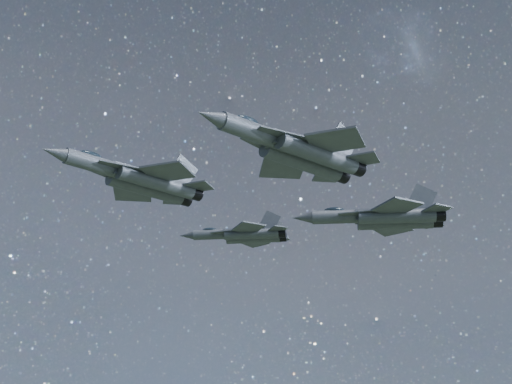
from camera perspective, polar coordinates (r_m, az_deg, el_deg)
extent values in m
cylinder|color=#363C44|center=(79.94, -12.28, 2.05)|extent=(8.45, 4.98, 1.78)
cone|color=#363C44|center=(77.97, -15.85, 3.07)|extent=(3.14, 2.55, 1.60)
ellipsoid|color=black|center=(79.77, -13.10, 2.86)|extent=(2.97, 2.18, 0.88)
cube|color=#363C44|center=(82.42, -8.64, 0.96)|extent=(9.26, 5.28, 1.48)
cylinder|color=#363C44|center=(81.52, -7.98, 0.80)|extent=(9.49, 5.44, 1.78)
cylinder|color=#363C44|center=(83.34, -8.79, 0.31)|extent=(9.49, 5.44, 1.78)
cylinder|color=black|center=(84.07, -4.93, -0.09)|extent=(2.01, 2.09, 1.64)
cylinder|color=black|center=(85.84, -5.79, -0.54)|extent=(2.01, 2.09, 1.64)
cube|color=#363C44|center=(79.46, -10.47, 1.95)|extent=(6.06, 2.50, 0.14)
cube|color=#363C44|center=(81.97, -11.52, 1.24)|extent=(5.60, 4.38, 0.14)
cube|color=#363C44|center=(79.34, -7.08, 1.61)|extent=(6.49, 6.35, 0.23)
cube|color=#363C44|center=(85.54, -9.85, -0.07)|extent=(5.02, 5.49, 0.23)
cube|color=#363C44|center=(82.78, -4.61, 0.44)|extent=(3.85, 3.80, 0.17)
cube|color=#363C44|center=(86.86, -6.57, -0.61)|extent=(2.93, 3.13, 0.17)
cube|color=#363C44|center=(83.73, -5.87, 1.66)|extent=(3.82, 1.45, 4.06)
cube|color=#363C44|center=(85.95, -6.91, 1.05)|extent=(3.58, 2.03, 4.06)
cylinder|color=#363C44|center=(96.81, -3.14, -3.41)|extent=(6.44, 3.63, 1.35)
cone|color=#363C44|center=(97.56, -5.55, -3.49)|extent=(2.38, 1.89, 1.21)
ellipsoid|color=black|center=(97.19, -3.74, -3.07)|extent=(2.25, 1.61, 0.67)
cube|color=#363C44|center=(96.18, -0.49, -3.34)|extent=(7.06, 3.84, 1.12)
cylinder|color=#363C44|center=(95.20, -0.35, -3.38)|extent=(7.24, 3.95, 1.35)
cylinder|color=#363C44|center=(96.82, -0.23, -3.72)|extent=(7.24, 3.95, 1.35)
cylinder|color=black|center=(94.84, 2.04, -3.29)|extent=(1.51, 1.57, 1.24)
cylinder|color=black|center=(96.47, 2.12, -3.63)|extent=(1.51, 1.57, 1.24)
cube|color=#363C44|center=(95.45, -2.33, -3.21)|extent=(4.29, 3.24, 0.10)
cube|color=#363C44|center=(97.63, -2.13, -3.66)|extent=(4.59, 1.78, 0.10)
cube|color=#363C44|center=(93.34, -0.61, -2.87)|extent=(3.89, 4.24, 0.17)
cube|color=#363C44|center=(98.85, -0.19, -4.01)|extent=(4.94, 4.84, 0.17)
cube|color=#363C44|center=(93.87, 1.77, -2.98)|extent=(2.27, 2.42, 0.13)
cube|color=#363C44|center=(97.61, 1.97, -3.76)|extent=(2.93, 2.90, 0.13)
cube|color=#363C44|center=(95.31, 1.13, -2.35)|extent=(2.75, 1.47, 3.08)
cube|color=#363C44|center=(97.33, 1.25, -2.79)|extent=(2.92, 1.02, 3.08)
cylinder|color=#363C44|center=(62.19, 0.21, 4.67)|extent=(7.91, 4.55, 1.66)
cone|color=#363C44|center=(59.54, -3.68, 6.05)|extent=(2.93, 2.35, 1.49)
ellipsoid|color=black|center=(61.87, -0.72, 5.66)|extent=(2.77, 2.00, 0.82)
cube|color=#363C44|center=(65.37, 4.03, 3.26)|extent=(8.67, 4.81, 1.38)
cylinder|color=#363C44|center=(64.72, 4.95, 3.09)|extent=(8.89, 4.95, 1.66)
cylinder|color=#363C44|center=(66.13, 3.71, 2.47)|extent=(8.89, 4.95, 1.66)
cylinder|color=black|center=(67.86, 8.00, 1.97)|extent=(1.86, 1.94, 1.53)
cylinder|color=black|center=(69.21, 6.75, 1.40)|extent=(1.86, 1.94, 1.53)
cube|color=#363C44|center=(62.23, 2.42, 4.55)|extent=(5.65, 2.25, 0.13)
cube|color=#363C44|center=(64.20, 0.77, 3.63)|extent=(5.26, 4.03, 0.13)
cube|color=#363C44|center=(63.04, 6.38, 4.11)|extent=(6.07, 5.95, 0.21)
cube|color=#363C44|center=(67.84, 2.14, 1.96)|extent=(4.74, 5.18, 0.21)
cube|color=#363C44|center=(66.81, 8.58, 2.62)|extent=(3.60, 3.56, 0.16)
cube|color=#363C44|center=(69.92, 5.70, 1.29)|extent=(2.77, 2.96, 0.16)
cube|color=#363C44|center=(67.38, 6.99, 4.01)|extent=(3.58, 1.29, 3.79)
cube|color=#363C44|center=(69.08, 5.44, 3.24)|extent=(3.37, 1.84, 3.79)
cylinder|color=#363C44|center=(84.10, 7.15, -1.97)|extent=(7.80, 4.16, 1.62)
cone|color=#363C44|center=(83.99, 3.75, -2.07)|extent=(2.85, 2.22, 1.46)
ellipsoid|color=black|center=(84.32, 6.28, -1.50)|extent=(2.70, 1.87, 0.80)
cube|color=#363C44|center=(84.52, 10.82, -1.88)|extent=(8.56, 4.39, 1.35)
cylinder|color=#363C44|center=(83.44, 11.20, -1.92)|extent=(8.78, 4.52, 1.62)
cylinder|color=#363C44|center=(85.38, 11.06, -2.41)|extent=(8.78, 4.52, 1.62)
cylinder|color=black|center=(84.15, 14.44, -1.80)|extent=(1.78, 1.87, 1.50)
cylinder|color=black|center=(86.08, 14.23, -2.29)|extent=(1.78, 1.87, 1.50)
cube|color=#363C44|center=(82.85, 8.49, -1.66)|extent=(5.23, 3.77, 0.12)
cube|color=#363C44|center=(85.48, 8.38, -2.33)|extent=(5.53, 1.98, 0.12)
cube|color=#363C44|center=(81.17, 11.22, -1.16)|extent=(4.80, 5.20, 0.21)
cube|color=#363C44|center=(87.76, 10.75, -2.85)|extent=(5.96, 5.87, 0.21)
cube|color=#363C44|center=(82.90, 14.28, -1.34)|extent=(2.81, 2.98, 0.16)
cube|color=#363C44|center=(87.33, 13.81, -2.48)|extent=(3.53, 3.51, 0.16)
cube|color=#363C44|center=(84.32, 13.15, -0.52)|extent=(3.36, 1.66, 3.71)
cube|color=#363C44|center=(86.71, 12.93, -1.17)|extent=(3.54, 1.12, 3.71)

